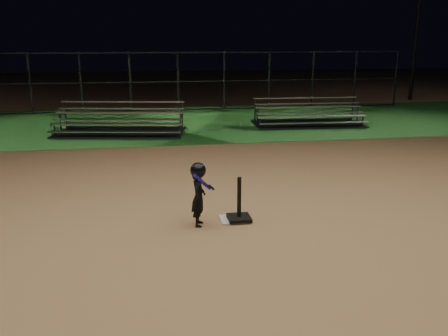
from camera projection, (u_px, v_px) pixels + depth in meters
The scene contains 8 objects.
ground at pixel (234, 220), 8.05m from camera, with size 80.00×80.00×0.00m, color #AB7C4D.
grass_strip at pixel (184, 122), 17.57m from camera, with size 60.00×8.00×0.01m, color #1A511A.
home_plate at pixel (234, 219), 8.04m from camera, with size 0.45×0.45×0.02m, color beige.
batting_tee at pixel (239, 212), 7.97m from camera, with size 0.38×0.38×0.75m.
child_batter at pixel (199, 192), 7.67m from camera, with size 0.42×0.59×1.07m.
bleacher_left at pixel (120, 128), 15.35m from camera, with size 4.38×2.69×1.00m.
bleacher_right at pixel (308, 120), 16.96m from camera, with size 3.94×2.08×0.94m.
backstop_fence at pixel (178, 82), 20.09m from camera, with size 20.08×0.08×2.50m.
Camera 1 is at (-1.39, -7.40, 2.97)m, focal length 37.86 mm.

